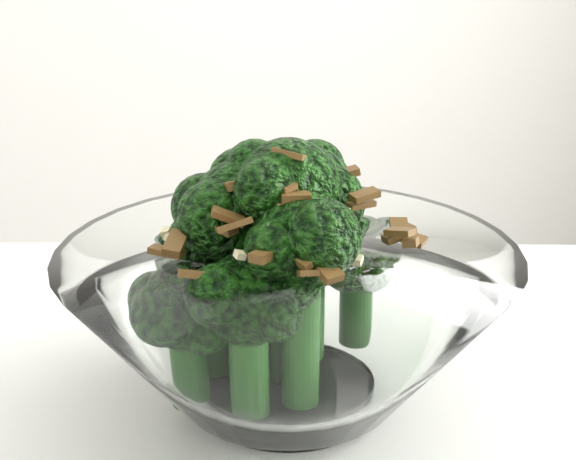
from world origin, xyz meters
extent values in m
cylinder|color=white|center=(0.13, -0.03, 0.75)|extent=(0.10, 0.10, 0.01)
cylinder|color=#1D5115|center=(0.13, -0.03, 0.81)|extent=(0.02, 0.02, 0.09)
sphere|color=#16470D|center=(0.13, -0.03, 0.87)|extent=(0.06, 0.06, 0.06)
cylinder|color=#1D5115|center=(0.10, -0.06, 0.79)|extent=(0.02, 0.02, 0.06)
sphere|color=#16470D|center=(0.10, -0.06, 0.83)|extent=(0.05, 0.05, 0.05)
cylinder|color=#1D5115|center=(0.14, 0.00, 0.81)|extent=(0.02, 0.02, 0.09)
sphere|color=#16470D|center=(0.14, 0.00, 0.86)|extent=(0.05, 0.05, 0.05)
cylinder|color=#1D5115|center=(0.17, 0.01, 0.79)|extent=(0.02, 0.02, 0.05)
sphere|color=#16470D|center=(0.17, 0.01, 0.82)|extent=(0.04, 0.04, 0.04)
cylinder|color=#1D5115|center=(0.13, 0.02, 0.79)|extent=(0.02, 0.02, 0.05)
sphere|color=#16470D|center=(0.13, 0.02, 0.82)|extent=(0.04, 0.04, 0.04)
cylinder|color=#1D5115|center=(0.09, -0.01, 0.79)|extent=(0.02, 0.02, 0.06)
sphere|color=#16470D|center=(0.09, -0.01, 0.84)|extent=(0.05, 0.05, 0.05)
cylinder|color=#1D5115|center=(0.13, -0.05, 0.80)|extent=(0.02, 0.02, 0.08)
sphere|color=#16470D|center=(0.13, -0.05, 0.86)|extent=(0.05, 0.05, 0.05)
cylinder|color=#1D5115|center=(0.10, -0.02, 0.80)|extent=(0.02, 0.02, 0.08)
sphere|color=#16470D|center=(0.10, -0.02, 0.86)|extent=(0.06, 0.06, 0.06)
cylinder|color=#1D5115|center=(0.07, -0.04, 0.79)|extent=(0.02, 0.02, 0.04)
sphere|color=#16470D|center=(0.07, -0.04, 0.82)|extent=(0.05, 0.05, 0.05)
cube|color=brown|center=(0.12, -0.08, 0.86)|extent=(0.02, 0.01, 0.01)
cube|color=brown|center=(0.12, -0.04, 0.90)|extent=(0.02, 0.02, 0.01)
cube|color=brown|center=(0.10, -0.03, 0.88)|extent=(0.02, 0.01, 0.01)
cube|color=brown|center=(0.09, -0.05, 0.86)|extent=(0.01, 0.02, 0.01)
cube|color=brown|center=(0.18, -0.03, 0.85)|extent=(0.01, 0.02, 0.01)
cube|color=brown|center=(0.16, 0.01, 0.87)|extent=(0.01, 0.01, 0.01)
cube|color=brown|center=(0.13, -0.08, 0.86)|extent=(0.01, 0.02, 0.01)
cube|color=brown|center=(0.18, -0.05, 0.85)|extent=(0.02, 0.01, 0.01)
cube|color=brown|center=(0.16, -0.04, 0.87)|extent=(0.02, 0.01, 0.01)
cube|color=brown|center=(0.18, -0.06, 0.85)|extent=(0.01, 0.02, 0.01)
cube|color=brown|center=(0.16, -0.04, 0.87)|extent=(0.02, 0.01, 0.00)
cube|color=brown|center=(0.13, -0.09, 0.85)|extent=(0.01, 0.02, 0.01)
cube|color=brown|center=(0.12, 0.02, 0.87)|extent=(0.01, 0.01, 0.01)
cube|color=brown|center=(0.06, -0.03, 0.85)|extent=(0.02, 0.02, 0.00)
cube|color=brown|center=(0.12, -0.06, 0.87)|extent=(0.02, 0.02, 0.01)
cube|color=brown|center=(0.09, -0.06, 0.87)|extent=(0.02, 0.01, 0.01)
cube|color=brown|center=(0.10, -0.08, 0.86)|extent=(0.02, 0.02, 0.01)
cube|color=brown|center=(0.07, -0.07, 0.85)|extent=(0.02, 0.01, 0.01)
cube|color=brown|center=(0.17, -0.06, 0.86)|extent=(0.01, 0.02, 0.01)
cube|color=brown|center=(0.07, -0.04, 0.86)|extent=(0.01, 0.02, 0.01)
cube|color=brown|center=(0.16, -0.02, 0.88)|extent=(0.02, 0.01, 0.01)
cube|color=brown|center=(0.12, -0.05, 0.88)|extent=(0.01, 0.02, 0.00)
cube|color=brown|center=(0.14, -0.02, 0.88)|extent=(0.01, 0.02, 0.01)
cube|color=brown|center=(0.08, 0.00, 0.86)|extent=(0.02, 0.02, 0.01)
cube|color=brown|center=(0.15, 0.01, 0.87)|extent=(0.02, 0.02, 0.01)
cube|color=brown|center=(0.09, -0.05, 0.87)|extent=(0.02, 0.01, 0.01)
cube|color=brown|center=(0.14, -0.02, 0.89)|extent=(0.02, 0.02, 0.01)
cube|color=brown|center=(0.19, -0.04, 0.85)|extent=(0.02, 0.02, 0.01)
cube|color=brown|center=(0.12, -0.06, 0.88)|extent=(0.01, 0.01, 0.00)
cube|color=brown|center=(0.12, -0.09, 0.85)|extent=(0.02, 0.01, 0.01)
cube|color=brown|center=(0.11, 0.01, 0.87)|extent=(0.01, 0.02, 0.01)
cube|color=brown|center=(0.14, 0.04, 0.85)|extent=(0.01, 0.02, 0.01)
cube|color=beige|center=(0.16, 0.01, 0.86)|extent=(0.01, 0.01, 0.00)
cube|color=beige|center=(0.09, -0.07, 0.86)|extent=(0.01, 0.01, 0.01)
cube|color=beige|center=(0.14, -0.06, 0.87)|extent=(0.01, 0.01, 0.01)
cube|color=beige|center=(0.09, -0.04, 0.88)|extent=(0.01, 0.01, 0.01)
cube|color=beige|center=(0.08, 0.00, 0.86)|extent=(0.01, 0.01, 0.01)
cube|color=beige|center=(0.13, 0.00, 0.88)|extent=(0.01, 0.01, 0.01)
cube|color=beige|center=(0.13, -0.01, 0.88)|extent=(0.01, 0.01, 0.00)
cube|color=beige|center=(0.11, 0.03, 0.86)|extent=(0.01, 0.01, 0.00)
cube|color=beige|center=(0.15, -0.02, 0.89)|extent=(0.00, 0.00, 0.00)
cube|color=beige|center=(0.06, -0.02, 0.85)|extent=(0.01, 0.01, 0.01)
cube|color=beige|center=(0.06, -0.04, 0.86)|extent=(0.01, 0.01, 0.01)
cube|color=beige|center=(0.14, -0.02, 0.89)|extent=(0.01, 0.01, 0.01)
cube|color=beige|center=(0.09, 0.01, 0.86)|extent=(0.01, 0.00, 0.00)
cube|color=beige|center=(0.10, -0.04, 0.88)|extent=(0.01, 0.01, 0.00)
cube|color=beige|center=(0.11, -0.05, 0.89)|extent=(0.01, 0.01, 0.01)
cube|color=beige|center=(0.15, -0.08, 0.85)|extent=(0.01, 0.01, 0.00)
camera|label=1|loc=(0.04, -0.41, 0.99)|focal=50.00mm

